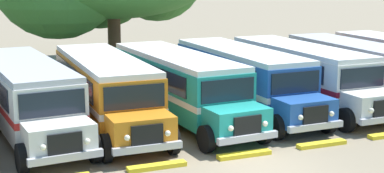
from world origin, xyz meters
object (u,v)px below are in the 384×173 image
object	(u,v)px
parked_bus_slot_4	(179,83)
parked_bus_slot_7	(359,68)
parked_bus_slot_3	(106,87)
parked_bus_slot_5	(243,76)
parked_bus_slot_6	(303,72)
parked_bus_slot_2	(27,93)

from	to	relation	value
parked_bus_slot_4	parked_bus_slot_7	xyz separation A→B (m)	(9.66, 0.05, 0.00)
parked_bus_slot_3	parked_bus_slot_5	size ratio (longest dim) A/B	1.00
parked_bus_slot_6	parked_bus_slot_4	bearing A→B (deg)	-89.01
parked_bus_slot_2	parked_bus_slot_3	xyz separation A→B (m)	(3.21, -0.03, 0.00)
parked_bus_slot_6	parked_bus_slot_3	bearing A→B (deg)	-91.00
parked_bus_slot_4	parked_bus_slot_5	size ratio (longest dim) A/B	1.01
parked_bus_slot_7	parked_bus_slot_3	bearing A→B (deg)	-89.31
parked_bus_slot_3	parked_bus_slot_2	bearing A→B (deg)	-90.06
parked_bus_slot_2	parked_bus_slot_4	world-z (taller)	same
parked_bus_slot_2	parked_bus_slot_6	bearing A→B (deg)	84.92
parked_bus_slot_6	parked_bus_slot_7	distance (m)	3.19
parked_bus_slot_5	parked_bus_slot_7	distance (m)	6.36
parked_bus_slot_3	parked_bus_slot_5	bearing A→B (deg)	91.44
parked_bus_slot_6	parked_bus_slot_7	size ratio (longest dim) A/B	1.00
parked_bus_slot_7	parked_bus_slot_2	bearing A→B (deg)	-89.24
parked_bus_slot_2	parked_bus_slot_3	world-z (taller)	same
parked_bus_slot_5	parked_bus_slot_7	bearing A→B (deg)	86.10
parked_bus_slot_5	parked_bus_slot_6	distance (m)	3.17
parked_bus_slot_4	parked_bus_slot_6	xyz separation A→B (m)	(6.47, 0.21, 0.00)
parked_bus_slot_3	parked_bus_slot_5	xyz separation A→B (m)	(6.51, 0.12, 0.00)
parked_bus_slot_2	parked_bus_slot_3	bearing A→B (deg)	84.67
parked_bus_slot_2	parked_bus_slot_7	distance (m)	16.08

